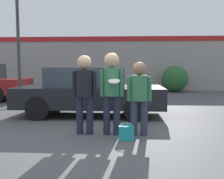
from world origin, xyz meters
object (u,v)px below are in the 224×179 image
at_px(person_left, 84,87).
at_px(handbag, 126,133).
at_px(street_lamp, 23,6).
at_px(person_right, 139,92).
at_px(shrub, 175,79).
at_px(parked_car_near, 90,91).
at_px(person_middle_with_frisbee, 112,86).

xyz_separation_m(person_left, handbag, (0.92, -0.44, -0.88)).
bearing_deg(street_lamp, person_right, -44.60).
height_order(person_right, handbag, person_right).
bearing_deg(shrub, street_lamp, -140.68).
relative_size(parked_car_near, street_lamp, 0.71).
xyz_separation_m(person_right, parked_car_near, (-1.40, 2.21, -0.20)).
height_order(parked_car_near, street_lamp, street_lamp).
bearing_deg(street_lamp, parked_car_near, -34.53).
distance_m(shrub, handbag, 10.50).
xyz_separation_m(person_middle_with_frisbee, person_right, (0.59, -0.02, -0.14)).
height_order(person_middle_with_frisbee, handbag, person_middle_with_frisbee).
relative_size(person_right, handbag, 4.76).
relative_size(person_middle_with_frisbee, parked_car_near, 0.41).
distance_m(person_left, person_middle_with_frisbee, 0.60).
bearing_deg(shrub, person_left, -111.53).
bearing_deg(person_right, shrub, 74.89).
height_order(person_right, shrub, person_right).
bearing_deg(person_right, person_middle_with_frisbee, 177.99).
distance_m(parked_car_near, handbag, 2.90).
xyz_separation_m(person_left, person_middle_with_frisbee, (0.60, -0.02, 0.03)).
relative_size(person_middle_with_frisbee, shrub, 1.15).
xyz_separation_m(person_right, handbag, (-0.27, -0.40, -0.78)).
xyz_separation_m(parked_car_near, street_lamp, (-2.78, 1.91, 3.02)).
distance_m(person_middle_with_frisbee, person_right, 0.61).
distance_m(person_right, street_lamp, 6.51).
height_order(person_middle_with_frisbee, person_right, person_middle_with_frisbee).
bearing_deg(person_middle_with_frisbee, person_left, 178.52).
bearing_deg(person_right, street_lamp, 135.40).
xyz_separation_m(person_left, person_right, (1.19, -0.04, -0.10)).
bearing_deg(person_right, parked_car_near, 122.37).
relative_size(parked_car_near, shrub, 2.82).
height_order(street_lamp, shrub, street_lamp).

